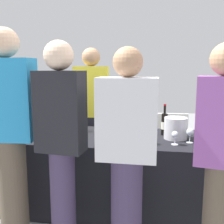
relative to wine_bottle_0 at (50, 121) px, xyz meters
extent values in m
plane|color=gray|center=(0.69, -0.08, -0.88)|extent=(12.00, 12.00, 0.00)
cube|color=black|center=(0.69, -0.08, -0.50)|extent=(2.08, 0.84, 0.76)
cylinder|color=black|center=(0.00, 0.00, 0.00)|extent=(0.08, 0.08, 0.24)
cylinder|color=black|center=(0.00, 0.00, 0.16)|extent=(0.03, 0.03, 0.08)
cylinder|color=black|center=(0.00, 0.00, 0.21)|extent=(0.03, 0.03, 0.02)
cylinder|color=silver|center=(0.00, 0.00, -0.02)|extent=(0.08, 0.08, 0.08)
cylinder|color=black|center=(0.23, 0.09, -0.01)|extent=(0.08, 0.08, 0.23)
cylinder|color=black|center=(0.23, 0.09, 0.14)|extent=(0.03, 0.03, 0.07)
cylinder|color=gold|center=(0.23, 0.09, 0.19)|extent=(0.03, 0.03, 0.02)
cylinder|color=silver|center=(0.23, 0.09, -0.02)|extent=(0.08, 0.08, 0.08)
cylinder|color=black|center=(0.82, 0.14, -0.01)|extent=(0.07, 0.07, 0.22)
cylinder|color=black|center=(0.82, 0.14, 0.14)|extent=(0.03, 0.03, 0.09)
cylinder|color=maroon|center=(0.82, 0.14, 0.19)|extent=(0.03, 0.03, 0.02)
cylinder|color=silver|center=(0.82, 0.14, -0.02)|extent=(0.07, 0.07, 0.08)
cylinder|color=black|center=(1.21, 0.07, -0.01)|extent=(0.06, 0.06, 0.22)
cylinder|color=black|center=(1.21, 0.07, 0.14)|extent=(0.02, 0.02, 0.08)
cylinder|color=maroon|center=(1.21, 0.07, 0.19)|extent=(0.03, 0.03, 0.02)
cylinder|color=silver|center=(1.21, 0.07, -0.02)|extent=(0.07, 0.07, 0.08)
cylinder|color=silver|center=(-0.04, -0.16, -0.12)|extent=(0.06, 0.06, 0.00)
cylinder|color=silver|center=(-0.04, -0.16, -0.08)|extent=(0.01, 0.01, 0.08)
sphere|color=silver|center=(-0.04, -0.16, -0.01)|extent=(0.07, 0.07, 0.07)
sphere|color=#590C19|center=(-0.04, -0.16, -0.02)|extent=(0.04, 0.04, 0.04)
cylinder|color=silver|center=(0.26, -0.28, -0.12)|extent=(0.06, 0.06, 0.00)
cylinder|color=silver|center=(0.26, -0.28, -0.08)|extent=(0.01, 0.01, 0.07)
sphere|color=silver|center=(0.26, -0.28, -0.02)|extent=(0.07, 0.07, 0.07)
cylinder|color=silver|center=(0.68, -0.17, -0.12)|extent=(0.06, 0.06, 0.00)
cylinder|color=silver|center=(0.68, -0.17, -0.09)|extent=(0.01, 0.01, 0.07)
sphere|color=silver|center=(0.68, -0.17, -0.02)|extent=(0.06, 0.06, 0.06)
sphere|color=#590C19|center=(0.68, -0.17, -0.04)|extent=(0.04, 0.04, 0.04)
cylinder|color=silver|center=(1.04, -0.29, -0.12)|extent=(0.06, 0.06, 0.00)
cylinder|color=silver|center=(1.04, -0.29, -0.08)|extent=(0.01, 0.01, 0.07)
sphere|color=silver|center=(1.04, -0.29, -0.01)|extent=(0.08, 0.08, 0.08)
sphere|color=#590C19|center=(1.04, -0.29, -0.03)|extent=(0.04, 0.04, 0.04)
cylinder|color=silver|center=(1.30, -0.28, -0.12)|extent=(0.06, 0.06, 0.00)
cylinder|color=silver|center=(1.30, -0.28, -0.09)|extent=(0.01, 0.01, 0.06)
sphere|color=silver|center=(1.30, -0.28, -0.03)|extent=(0.06, 0.06, 0.06)
sphere|color=#590C19|center=(1.30, -0.28, -0.04)|extent=(0.03, 0.03, 0.03)
cylinder|color=silver|center=(1.44, -0.20, -0.12)|extent=(0.06, 0.06, 0.00)
cylinder|color=silver|center=(1.44, -0.20, -0.09)|extent=(0.01, 0.01, 0.07)
sphere|color=silver|center=(1.44, -0.20, -0.02)|extent=(0.07, 0.07, 0.07)
sphere|color=#590C19|center=(1.44, -0.20, -0.03)|extent=(0.04, 0.04, 0.04)
cylinder|color=silver|center=(1.32, -0.07, -0.02)|extent=(0.22, 0.22, 0.21)
cylinder|color=black|center=(0.32, 0.61, -0.47)|extent=(0.23, 0.23, 0.83)
cube|color=yellow|center=(0.32, 0.61, 0.26)|extent=(0.43, 0.26, 0.63)
sphere|color=tan|center=(0.32, 0.61, 0.69)|extent=(0.23, 0.23, 0.23)
cylinder|color=brown|center=(-0.06, -0.71, -0.45)|extent=(0.24, 0.24, 0.87)
cube|color=#268CCC|center=(-0.06, -0.71, 0.32)|extent=(0.45, 0.28, 0.65)
sphere|color=#D8AD8C|center=(-0.06, -0.71, 0.76)|extent=(0.24, 0.24, 0.24)
cylinder|color=#3F3351|center=(0.41, -0.79, -0.48)|extent=(0.20, 0.20, 0.82)
cube|color=black|center=(0.41, -0.79, 0.24)|extent=(0.38, 0.24, 0.61)
sphere|color=beige|center=(0.41, -0.79, 0.66)|extent=(0.22, 0.22, 0.22)
cylinder|color=#3F3351|center=(0.92, -0.81, -0.49)|extent=(0.24, 0.24, 0.79)
cube|color=silver|center=(0.92, -0.81, 0.20)|extent=(0.43, 0.24, 0.59)
sphere|color=tan|center=(0.92, -0.81, 0.61)|extent=(0.21, 0.21, 0.21)
cylinder|color=brown|center=(1.56, -0.87, -0.48)|extent=(0.19, 0.19, 0.80)
cube|color=#8C4C99|center=(1.56, -0.87, 0.22)|extent=(0.37, 0.25, 0.60)
cube|color=white|center=(1.27, 1.05, -0.48)|extent=(0.60, 0.06, 0.82)
camera|label=1|loc=(1.10, -2.72, 0.58)|focal=43.68mm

